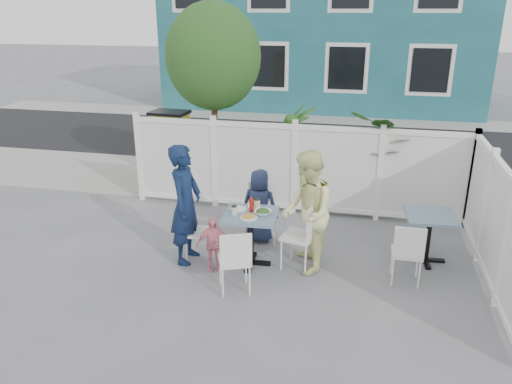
% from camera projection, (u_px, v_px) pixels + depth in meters
% --- Properties ---
extents(ground, '(80.00, 80.00, 0.00)m').
position_uv_depth(ground, '(259.00, 278.00, 6.78)').
color(ground, slate).
extents(near_sidewalk, '(24.00, 2.60, 0.01)m').
position_uv_depth(near_sidewalk, '(298.00, 186.00, 10.26)').
color(near_sidewalk, gray).
rests_on(near_sidewalk, ground).
extents(street, '(24.00, 5.00, 0.01)m').
position_uv_depth(street, '(317.00, 142.00, 13.64)').
color(street, black).
rests_on(street, ground).
extents(far_sidewalk, '(24.00, 1.60, 0.01)m').
position_uv_depth(far_sidewalk, '(327.00, 119.00, 16.48)').
color(far_sidewalk, gray).
rests_on(far_sidewalk, ground).
extents(building, '(11.00, 6.00, 6.00)m').
position_uv_depth(building, '(326.00, 20.00, 18.64)').
color(building, '#1D565E').
rests_on(building, ground).
extents(fence_back, '(5.86, 0.08, 1.60)m').
position_uv_depth(fence_back, '(294.00, 171.00, 8.68)').
color(fence_back, white).
rests_on(fence_back, ground).
extents(fence_right, '(0.08, 3.66, 1.60)m').
position_uv_depth(fence_right, '(495.00, 227.00, 6.44)').
color(fence_right, white).
rests_on(fence_right, ground).
extents(tree, '(1.80, 1.62, 3.59)m').
position_uv_depth(tree, '(213.00, 57.00, 9.23)').
color(tree, '#382316').
rests_on(tree, ground).
extents(utility_cabinet, '(0.75, 0.56, 1.33)m').
position_uv_depth(utility_cabinet, '(171.00, 145.00, 10.79)').
color(utility_cabinet, yellow).
rests_on(utility_cabinet, ground).
extents(potted_shrub_a, '(1.26, 1.26, 1.78)m').
position_uv_depth(potted_shrub_a, '(293.00, 153.00, 9.31)').
color(potted_shrub_a, '#203D15').
rests_on(potted_shrub_a, ground).
extents(potted_shrub_b, '(2.18, 2.17, 1.83)m').
position_uv_depth(potted_shrub_b, '(379.00, 159.00, 8.89)').
color(potted_shrub_b, '#203D15').
rests_on(potted_shrub_b, ground).
extents(main_table, '(0.77, 0.77, 0.78)m').
position_uv_depth(main_table, '(251.00, 225.00, 6.95)').
color(main_table, slate).
rests_on(main_table, ground).
extents(spare_table, '(0.74, 0.74, 0.73)m').
position_uv_depth(spare_table, '(430.00, 225.00, 7.04)').
color(spare_table, slate).
rests_on(spare_table, ground).
extents(chair_left, '(0.45, 0.46, 0.86)m').
position_uv_depth(chair_left, '(193.00, 227.00, 7.15)').
color(chair_left, white).
rests_on(chair_left, ground).
extents(chair_right, '(0.52, 0.53, 0.98)m').
position_uv_depth(chair_right, '(305.00, 231.00, 6.84)').
color(chair_right, white).
rests_on(chair_right, ground).
extents(chair_back, '(0.51, 0.49, 0.92)m').
position_uv_depth(chair_back, '(262.00, 208.00, 7.74)').
color(chair_back, white).
rests_on(chair_back, ground).
extents(chair_near, '(0.51, 0.50, 0.88)m').
position_uv_depth(chair_near, '(235.00, 257.00, 6.25)').
color(chair_near, white).
rests_on(chair_near, ground).
extents(chair_spare, '(0.39, 0.38, 0.86)m').
position_uv_depth(chair_spare, '(408.00, 250.00, 6.46)').
color(chair_spare, white).
rests_on(chair_spare, ground).
extents(man, '(0.43, 0.64, 1.73)m').
position_uv_depth(man, '(186.00, 204.00, 6.98)').
color(man, '#0E1C3C').
rests_on(man, ground).
extents(woman, '(0.85, 0.97, 1.70)m').
position_uv_depth(woman, '(307.00, 213.00, 6.73)').
color(woman, '#E8EC59').
rests_on(woman, ground).
extents(boy, '(0.60, 0.41, 1.16)m').
position_uv_depth(boy, '(259.00, 206.00, 7.69)').
color(boy, '#212A4B').
rests_on(boy, ground).
extents(toddler, '(0.50, 0.39, 0.79)m').
position_uv_depth(toddler, '(213.00, 244.00, 6.87)').
color(toddler, pink).
rests_on(toddler, ground).
extents(plate_main, '(0.23, 0.23, 0.01)m').
position_uv_depth(plate_main, '(249.00, 217.00, 6.75)').
color(plate_main, white).
rests_on(plate_main, main_table).
extents(plate_side, '(0.23, 0.23, 0.02)m').
position_uv_depth(plate_side, '(239.00, 209.00, 7.04)').
color(plate_side, white).
rests_on(plate_side, main_table).
extents(salad_bowl, '(0.24, 0.24, 0.06)m').
position_uv_depth(salad_bowl, '(263.00, 213.00, 6.85)').
color(salad_bowl, white).
rests_on(salad_bowl, main_table).
extents(coffee_cup_a, '(0.07, 0.07, 0.11)m').
position_uv_depth(coffee_cup_a, '(234.00, 210.00, 6.86)').
color(coffee_cup_a, beige).
rests_on(coffee_cup_a, main_table).
extents(coffee_cup_b, '(0.09, 0.09, 0.13)m').
position_uv_depth(coffee_cup_b, '(257.00, 204.00, 7.05)').
color(coffee_cup_b, beige).
rests_on(coffee_cup_b, main_table).
extents(ketchup_bottle, '(0.06, 0.06, 0.18)m').
position_uv_depth(ketchup_bottle, '(251.00, 205.00, 6.94)').
color(ketchup_bottle, '#BB110B').
rests_on(ketchup_bottle, main_table).
extents(salt_shaker, '(0.03, 0.03, 0.07)m').
position_uv_depth(salt_shaker, '(249.00, 205.00, 7.10)').
color(salt_shaker, white).
rests_on(salt_shaker, main_table).
extents(pepper_shaker, '(0.03, 0.03, 0.07)m').
position_uv_depth(pepper_shaker, '(254.00, 204.00, 7.15)').
color(pepper_shaker, black).
rests_on(pepper_shaker, main_table).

